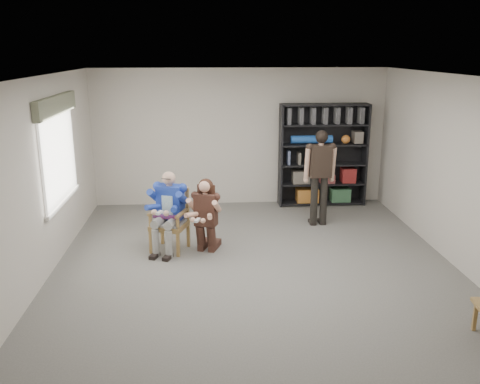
{
  "coord_description": "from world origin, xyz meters",
  "views": [
    {
      "loc": [
        -0.72,
        -6.84,
        3.15
      ],
      "look_at": [
        -0.2,
        0.6,
        1.05
      ],
      "focal_mm": 38.0,
      "sensor_mm": 36.0,
      "label": 1
    }
  ],
  "objects_px": {
    "kneeling_woman": "(205,216)",
    "seated_man": "(169,212)",
    "standing_man": "(320,179)",
    "armchair": "(169,221)",
    "bookshelf": "(323,155)"
  },
  "relations": [
    {
      "from": "armchair",
      "to": "seated_man",
      "type": "height_order",
      "value": "seated_man"
    },
    {
      "from": "armchair",
      "to": "seated_man",
      "type": "distance_m",
      "value": 0.15
    },
    {
      "from": "seated_man",
      "to": "standing_man",
      "type": "relative_size",
      "value": 0.75
    },
    {
      "from": "seated_man",
      "to": "kneeling_woman",
      "type": "bearing_deg",
      "value": 7.87
    },
    {
      "from": "kneeling_woman",
      "to": "armchair",
      "type": "bearing_deg",
      "value": -172.13
    },
    {
      "from": "armchair",
      "to": "kneeling_woman",
      "type": "distance_m",
      "value": 0.6
    },
    {
      "from": "standing_man",
      "to": "bookshelf",
      "type": "bearing_deg",
      "value": 70.8
    },
    {
      "from": "seated_man",
      "to": "bookshelf",
      "type": "relative_size",
      "value": 0.63
    },
    {
      "from": "kneeling_woman",
      "to": "seated_man",
      "type": "bearing_deg",
      "value": -172.13
    },
    {
      "from": "seated_man",
      "to": "kneeling_woman",
      "type": "distance_m",
      "value": 0.59
    },
    {
      "from": "seated_man",
      "to": "armchair",
      "type": "bearing_deg",
      "value": 0.0
    },
    {
      "from": "seated_man",
      "to": "standing_man",
      "type": "distance_m",
      "value": 2.88
    },
    {
      "from": "armchair",
      "to": "standing_man",
      "type": "relative_size",
      "value": 0.57
    },
    {
      "from": "bookshelf",
      "to": "kneeling_woman",
      "type": "bearing_deg",
      "value": -134.54
    },
    {
      "from": "kneeling_woman",
      "to": "bookshelf",
      "type": "distance_m",
      "value": 3.5
    }
  ]
}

